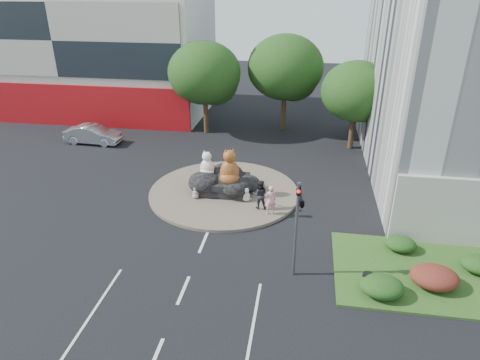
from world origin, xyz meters
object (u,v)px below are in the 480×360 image
object	(u,v)px
pedestrian_dark	(260,194)
litter_bin	(367,281)
cat_white	(207,164)
kitten_calico	(196,192)
pedestrian_pink	(271,200)
kitten_white	(246,194)
parked_car	(93,134)
cat_tabby	(230,166)

from	to	relation	value
pedestrian_dark	litter_bin	world-z (taller)	pedestrian_dark
cat_white	kitten_calico	size ratio (longest dim) A/B	2.14
kitten_calico	pedestrian_pink	world-z (taller)	pedestrian_pink
pedestrian_pink	cat_white	bearing A→B (deg)	-50.00
cat_white	kitten_white	world-z (taller)	cat_white
litter_bin	kitten_white	bearing A→B (deg)	132.19
pedestrian_dark	parked_car	distance (m)	18.46
pedestrian_dark	litter_bin	xyz separation A→B (m)	(5.77, -6.60, -0.65)
kitten_calico	pedestrian_pink	xyz separation A→B (m)	(4.97, -1.31, 0.51)
pedestrian_dark	cat_tabby	bearing A→B (deg)	-37.04
kitten_calico	litter_bin	size ratio (longest dim) A/B	1.16
pedestrian_pink	litter_bin	distance (m)	7.88
pedestrian_pink	litter_bin	xyz separation A→B (m)	(5.07, -5.99, -0.64)
kitten_calico	parked_car	xyz separation A→B (m)	(-11.46, 8.94, 0.17)
pedestrian_pink	parked_car	bearing A→B (deg)	-50.55
parked_car	litter_bin	world-z (taller)	parked_car
cat_white	pedestrian_dark	size ratio (longest dim) A/B	0.98
kitten_white	cat_tabby	bearing A→B (deg)	111.25
cat_tabby	parked_car	size ratio (longest dim) A/B	0.49
parked_car	pedestrian_dark	bearing A→B (deg)	-118.92
cat_white	kitten_white	xyz separation A→B (m)	(2.84, -1.31, -1.36)
kitten_white	litter_bin	distance (m)	10.02
kitten_calico	pedestrian_pink	distance (m)	5.16
cat_tabby	pedestrian_pink	size ratio (longest dim) A/B	1.27
litter_bin	cat_tabby	bearing A→B (deg)	134.56
cat_tabby	pedestrian_pink	bearing A→B (deg)	-52.94
cat_white	parked_car	xyz separation A→B (m)	(-11.93, 7.50, -1.22)
kitten_calico	kitten_white	xyz separation A→B (m)	(3.31, 0.12, 0.03)
pedestrian_pink	kitten_white	bearing A→B (deg)	-59.46
kitten_calico	parked_car	size ratio (longest dim) A/B	0.18
kitten_calico	pedestrian_pink	size ratio (longest dim) A/B	0.46
cat_white	kitten_calico	distance (m)	2.05
pedestrian_dark	litter_bin	size ratio (longest dim) A/B	2.53
kitten_calico	litter_bin	world-z (taller)	kitten_calico
cat_tabby	litter_bin	world-z (taller)	cat_tabby
cat_tabby	cat_white	bearing A→B (deg)	140.19
cat_white	cat_tabby	size ratio (longest dim) A/B	0.78
cat_white	pedestrian_pink	world-z (taller)	cat_white
pedestrian_dark	kitten_white	bearing A→B (deg)	-43.84
parked_car	cat_white	bearing A→B (deg)	-119.58
kitten_calico	litter_bin	bearing A→B (deg)	-19.47
cat_white	kitten_calico	world-z (taller)	cat_white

